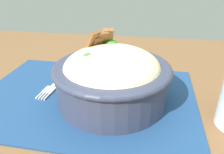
# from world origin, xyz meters

# --- Properties ---
(table) EXTENTS (1.37, 0.94, 0.78)m
(table) POSITION_xyz_m (0.00, 0.00, 0.70)
(table) COLOR brown
(table) RESTS_ON ground_plane
(placemat) EXTENTS (0.44, 0.32, 0.00)m
(placemat) POSITION_xyz_m (0.02, -0.03, 0.78)
(placemat) COLOR navy
(placemat) RESTS_ON table
(bowl) EXTENTS (0.24, 0.24, 0.13)m
(bowl) POSITION_xyz_m (-0.03, -0.02, 0.83)
(bowl) COLOR #2D3347
(bowl) RESTS_ON placemat
(fork) EXTENTS (0.03, 0.13, 0.00)m
(fork) POSITION_xyz_m (0.10, -0.05, 0.78)
(fork) COLOR beige
(fork) RESTS_ON placemat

